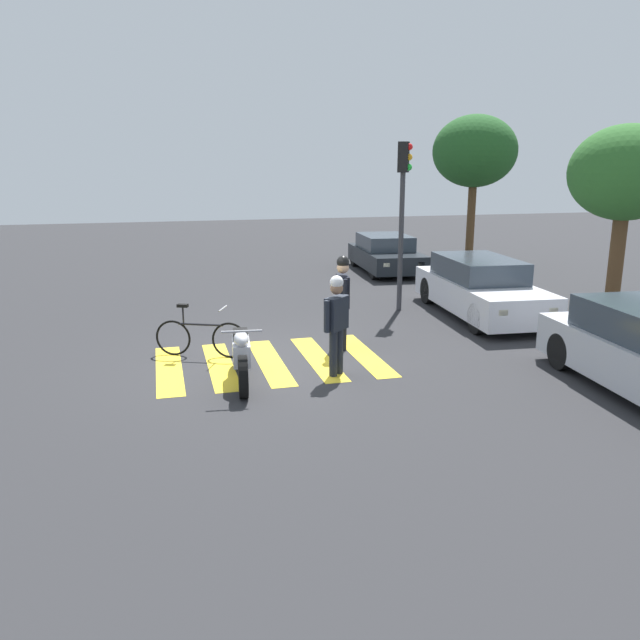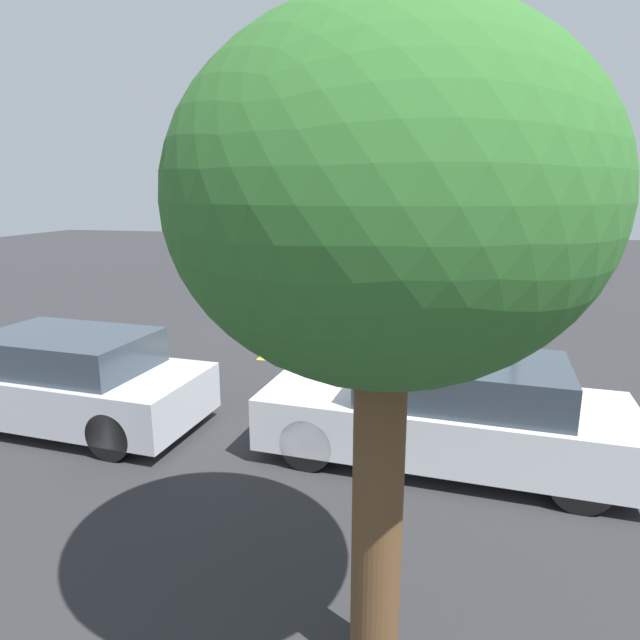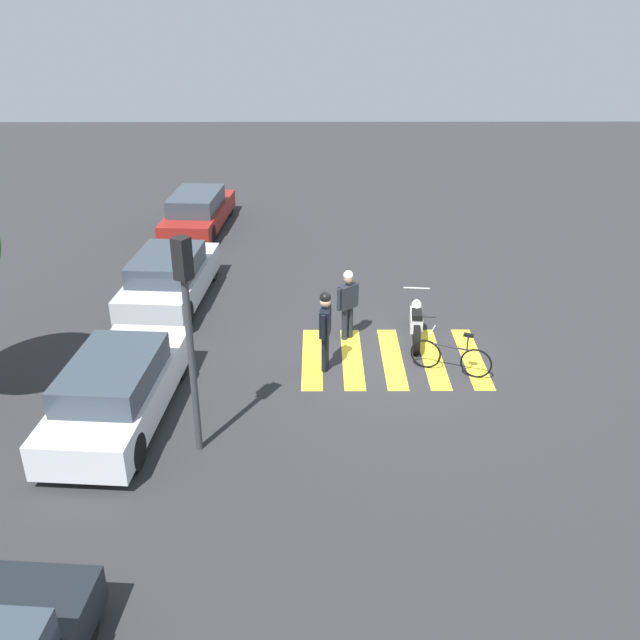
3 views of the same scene
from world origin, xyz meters
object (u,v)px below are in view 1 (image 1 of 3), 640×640
object	(u,v)px
leaning_bicycle	(201,337)
car_white_van	(480,288)
officer_on_foot	(336,319)
car_black_suv	(386,254)
traffic_light_pole	(403,199)
police_motorcycle	(241,355)
officer_by_motorcycle	(343,295)

from	to	relation	value
leaning_bicycle	car_white_van	bearing A→B (deg)	104.43
officer_on_foot	car_white_van	xyz separation A→B (m)	(-3.35, 4.50, -0.33)
leaning_bicycle	officer_on_foot	world-z (taller)	officer_on_foot
car_black_suv	traffic_light_pole	size ratio (longest dim) A/B	1.01
car_black_suv	traffic_light_pole	bearing A→B (deg)	-16.76
police_motorcycle	traffic_light_pole	xyz separation A→B (m)	(-4.29, 4.48, 2.24)
officer_by_motorcycle	car_white_van	bearing A→B (deg)	115.46
officer_by_motorcycle	traffic_light_pole	bearing A→B (deg)	140.99
officer_on_foot	officer_by_motorcycle	world-z (taller)	officer_by_motorcycle
leaning_bicycle	officer_on_foot	xyz separation A→B (m)	(1.64, 2.16, 0.61)
leaning_bicycle	officer_on_foot	size ratio (longest dim) A/B	0.96
car_white_van	officer_by_motorcycle	bearing A→B (deg)	-64.54
police_motorcycle	car_black_suv	bearing A→B (deg)	147.97
police_motorcycle	officer_by_motorcycle	world-z (taller)	officer_by_motorcycle
leaning_bicycle	officer_by_motorcycle	bearing A→B (deg)	86.39
car_white_van	leaning_bicycle	bearing A→B (deg)	-75.57
officer_on_foot	car_white_van	size ratio (longest dim) A/B	0.37
car_black_suv	car_white_van	distance (m)	6.50
police_motorcycle	car_white_van	bearing A→B (deg)	118.44
officer_on_foot	car_black_suv	size ratio (longest dim) A/B	0.42
car_black_suv	traffic_light_pole	distance (m)	6.14
leaning_bicycle	traffic_light_pole	size ratio (longest dim) A/B	0.41
leaning_bicycle	car_black_suv	xyz separation A→B (m)	(-8.22, 6.69, 0.21)
leaning_bicycle	car_black_suv	distance (m)	10.60
officer_by_motorcycle	car_white_van	xyz separation A→B (m)	(-1.89, 3.96, -0.41)
officer_by_motorcycle	car_black_suv	world-z (taller)	officer_by_motorcycle
leaning_bicycle	officer_by_motorcycle	size ratio (longest dim) A/B	0.90
officer_on_foot	traffic_light_pole	size ratio (longest dim) A/B	0.43
police_motorcycle	traffic_light_pole	size ratio (longest dim) A/B	0.52
officer_by_motorcycle	traffic_light_pole	world-z (taller)	traffic_light_pole
car_black_suv	car_white_van	size ratio (longest dim) A/B	0.87
car_white_van	officer_on_foot	bearing A→B (deg)	-53.33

